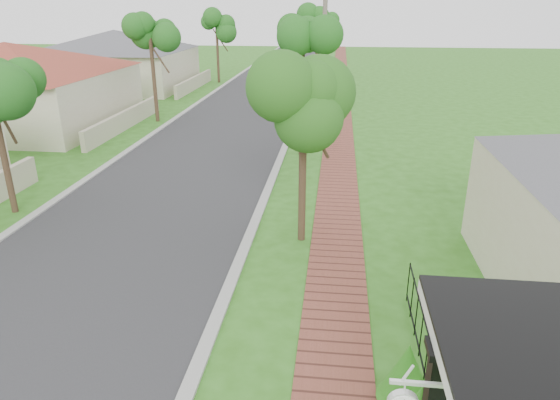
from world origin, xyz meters
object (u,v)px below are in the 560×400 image
at_px(near_tree, 304,96).
at_px(utility_pole, 324,55).
at_px(parked_car_red, 298,97).
at_px(parked_car_white, 309,74).

relative_size(near_tree, utility_pole, 0.66).
relative_size(parked_car_red, utility_pole, 0.49).
bearing_deg(utility_pole, parked_car_white, 95.57).
height_order(parked_car_red, utility_pole, utility_pole).
xyz_separation_m(parked_car_white, utility_pole, (1.90, -19.47, 3.43)).
bearing_deg(near_tree, parked_car_red, 95.02).
distance_m(parked_car_white, near_tree, 32.71).
xyz_separation_m(parked_car_red, near_tree, (1.80, -20.49, 3.55)).
bearing_deg(parked_car_white, near_tree, -81.17).
distance_m(parked_car_white, utility_pole, 19.86).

